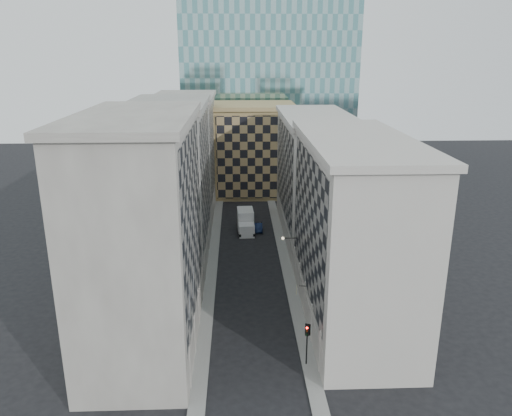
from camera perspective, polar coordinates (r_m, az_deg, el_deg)
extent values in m
plane|color=black|center=(46.05, 0.24, -21.77)|extent=(260.00, 260.00, 0.00)
cube|color=gray|center=(71.85, -5.00, -6.41)|extent=(1.50, 100.00, 0.15)
cube|color=gray|center=(72.08, 3.41, -6.29)|extent=(1.50, 100.00, 0.15)
cube|color=gray|center=(50.72, -12.83, -3.31)|extent=(10.00, 22.00, 23.00)
cube|color=gray|center=(49.53, -7.38, -1.67)|extent=(0.25, 19.36, 18.00)
cube|color=gray|center=(54.34, -6.99, -13.09)|extent=(0.45, 21.12, 3.20)
cube|color=gray|center=(47.89, -13.79, 10.07)|extent=(10.80, 22.80, 0.70)
cylinder|color=gray|center=(47.13, -8.03, -17.57)|extent=(0.90, 0.90, 4.40)
cylinder|color=gray|center=(51.70, -7.43, -14.07)|extent=(0.90, 0.90, 4.40)
cylinder|color=gray|center=(56.44, -6.95, -11.15)|extent=(0.90, 0.90, 4.40)
cylinder|color=gray|center=(61.30, -6.55, -8.68)|extent=(0.90, 0.90, 4.40)
cube|color=gray|center=(71.58, -9.73, 2.59)|extent=(10.00, 22.00, 22.00)
cube|color=gray|center=(70.73, -5.87, 3.82)|extent=(0.25, 19.36, 17.00)
cube|color=gray|center=(74.07, -5.67, -4.39)|extent=(0.45, 21.12, 3.20)
cube|color=gray|center=(69.57, -10.22, 11.65)|extent=(10.80, 22.80, 0.70)
cylinder|color=gray|center=(66.27, -6.21, -6.58)|extent=(0.90, 0.90, 4.40)
cylinder|color=gray|center=(71.31, -5.93, -4.77)|extent=(0.90, 0.90, 4.40)
cylinder|color=gray|center=(76.42, -5.68, -3.21)|extent=(0.90, 0.90, 4.40)
cylinder|color=gray|center=(81.58, -5.46, -1.84)|extent=(0.90, 0.90, 4.40)
cube|color=gray|center=(92.97, -8.04, 5.80)|extent=(10.00, 22.00, 21.00)
cube|color=gray|center=(92.31, -5.05, 6.77)|extent=(0.25, 19.36, 16.00)
cube|color=gray|center=(94.81, -4.93, 0.58)|extent=(0.45, 21.12, 3.20)
cube|color=gray|center=(91.41, -8.34, 12.47)|extent=(10.80, 22.80, 0.70)
cylinder|color=gray|center=(86.78, -5.27, -0.63)|extent=(0.90, 0.90, 4.40)
cylinder|color=gray|center=(92.01, -5.11, 0.44)|extent=(0.90, 0.90, 4.40)
cylinder|color=gray|center=(97.28, -4.96, 1.39)|extent=(0.90, 0.90, 4.40)
cylinder|color=gray|center=(102.56, -4.82, 2.24)|extent=(0.90, 0.90, 4.40)
cube|color=beige|center=(55.54, 11.01, -2.99)|extent=(10.00, 26.00, 20.00)
cube|color=gray|center=(54.13, 6.06, -1.61)|extent=(0.25, 22.88, 15.00)
cube|color=beige|center=(58.14, 5.82, -10.87)|extent=(0.45, 24.96, 3.20)
cube|color=beige|center=(52.86, 11.66, 7.58)|extent=(10.80, 26.80, 0.70)
cylinder|color=beige|center=(49.05, 7.73, -16.00)|extent=(0.90, 0.90, 4.40)
cylinder|color=beige|center=(53.39, 6.78, -12.94)|extent=(0.90, 0.90, 4.40)
cylinder|color=beige|center=(57.88, 5.99, -10.34)|extent=(0.90, 0.90, 4.40)
cylinder|color=beige|center=(62.47, 5.33, -8.11)|extent=(0.90, 0.90, 4.40)
cylinder|color=beige|center=(67.16, 4.76, -6.20)|extent=(0.90, 0.90, 4.40)
cube|color=beige|center=(81.02, 6.78, 3.38)|extent=(10.00, 28.00, 19.00)
cube|color=gray|center=(80.06, 3.35, 4.40)|extent=(0.25, 24.64, 14.00)
cube|color=beige|center=(82.71, 3.29, -1.95)|extent=(0.45, 26.88, 3.20)
cube|color=beige|center=(79.21, 7.04, 10.30)|extent=(10.80, 28.80, 0.70)
cube|color=tan|center=(105.59, -0.25, 6.54)|extent=(16.00, 14.00, 18.00)
cube|color=tan|center=(98.64, -0.10, 5.75)|extent=(15.20, 0.25, 16.50)
cube|color=tan|center=(104.20, -0.25, 11.62)|extent=(16.80, 14.80, 0.80)
cube|color=#2F2A24|center=(118.57, -1.47, 10.20)|extent=(6.00, 6.00, 28.00)
cube|color=#2F2A24|center=(117.59, -1.53, 17.32)|extent=(7.00, 7.00, 1.40)
cone|color=#2F2A24|center=(118.04, -1.57, 22.52)|extent=(7.20, 7.20, 20.00)
cylinder|color=gray|center=(45.11, -7.61, -10.62)|extent=(0.10, 2.33, 2.33)
cylinder|color=gray|center=(48.66, -7.19, -8.40)|extent=(0.10, 2.33, 2.33)
cylinder|color=black|center=(64.21, 3.89, -3.46)|extent=(1.80, 0.08, 0.08)
sphere|color=#FFE5B2|center=(64.12, 3.09, -3.47)|extent=(0.36, 0.36, 0.36)
cylinder|color=black|center=(50.10, 5.81, -15.80)|extent=(0.14, 0.14, 3.12)
cube|color=black|center=(48.98, 5.89, -13.75)|extent=(0.41, 0.38, 1.07)
cube|color=black|center=(49.12, 5.94, -13.65)|extent=(0.51, 0.25, 1.22)
sphere|color=#FF0C07|center=(48.66, 5.85, -13.48)|extent=(0.20, 0.20, 0.20)
sphere|color=#331E05|center=(48.85, 5.84, -13.84)|extent=(0.20, 0.20, 0.20)
sphere|color=black|center=(49.04, 5.82, -14.20)|extent=(0.20, 0.20, 0.20)
cube|color=silver|center=(82.10, -1.09, -2.50)|extent=(2.65, 2.87, 2.07)
cube|color=silver|center=(84.66, -1.22, -1.33)|extent=(2.82, 4.25, 3.56)
cylinder|color=black|center=(81.35, -1.86, -3.08)|extent=(0.39, 1.05, 1.03)
cylinder|color=black|center=(81.49, -0.24, -3.04)|extent=(0.39, 1.05, 1.03)
cylinder|color=black|center=(86.32, -2.04, -1.85)|extent=(0.39, 1.05, 1.03)
cylinder|color=black|center=(86.45, -0.52, -1.81)|extent=(0.39, 1.05, 1.03)
imported|color=#0F1A37|center=(84.49, 0.28, -2.19)|extent=(1.44, 3.88, 1.27)
cylinder|color=black|center=(56.21, 5.40, -8.86)|extent=(0.90, 0.18, 0.06)
cube|color=#B4B084|center=(56.32, 4.67, -9.29)|extent=(0.17, 0.79, 0.79)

